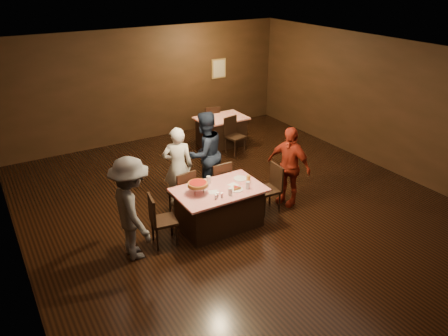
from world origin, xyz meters
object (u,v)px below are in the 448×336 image
(chair_back_near, at_px, (235,136))
(glass_amber, at_px, (248,179))
(diner_navy_hoodie, at_px, (205,154))
(diner_red_shirt, at_px, (289,166))
(diner_white_jacket, at_px, (178,167))
(chair_far_right, at_px, (217,182))
(diner_grey_knit, at_px, (132,209))
(glass_front_right, at_px, (248,185))
(chair_far_left, at_px, (181,192))
(chair_end_left, at_px, (164,220))
(main_table, at_px, (219,208))
(plate_empty, at_px, (240,179))
(chair_back_far, at_px, (210,122))
(back_table, at_px, (221,131))
(pizza_stand, at_px, (198,184))
(chair_end_right, at_px, (268,189))
(glass_back, at_px, (208,180))
(glass_front_left, at_px, (230,192))

(chair_back_near, relative_size, glass_amber, 6.79)
(diner_navy_hoodie, height_order, diner_red_shirt, diner_navy_hoodie)
(chair_back_near, xyz_separation_m, diner_white_jacket, (-2.36, -1.61, 0.34))
(chair_far_right, relative_size, diner_red_shirt, 0.58)
(diner_navy_hoodie, distance_m, diner_grey_knit, 2.48)
(chair_back_near, bearing_deg, glass_front_right, -130.11)
(diner_red_shirt, bearing_deg, glass_amber, -102.75)
(chair_far_left, xyz_separation_m, chair_far_right, (0.80, 0.00, 0.00))
(chair_end_left, distance_m, glass_amber, 1.74)
(chair_far_left, relative_size, diner_white_jacket, 0.58)
(diner_grey_knit, height_order, glass_front_right, diner_grey_knit)
(diner_grey_knit, distance_m, diner_red_shirt, 3.29)
(chair_far_left, height_order, glass_amber, chair_far_left)
(diner_red_shirt, bearing_deg, chair_far_left, -127.59)
(diner_white_jacket, xyz_separation_m, diner_red_shirt, (1.89, -1.10, -0.00))
(diner_white_jacket, distance_m, diner_red_shirt, 2.19)
(main_table, relative_size, plate_empty, 6.40)
(chair_back_far, bearing_deg, main_table, 69.99)
(back_table, relative_size, diner_white_jacket, 0.80)
(diner_red_shirt, xyz_separation_m, plate_empty, (-1.08, 0.09, -0.04))
(chair_back_far, bearing_deg, pizza_stand, 65.40)
(main_table, xyz_separation_m, pizza_stand, (-0.40, 0.05, 0.57))
(diner_navy_hoodie, relative_size, diner_grey_knit, 1.01)
(chair_far_left, distance_m, chair_back_far, 4.15)
(plate_empty, bearing_deg, back_table, 65.03)
(chair_back_far, height_order, glass_amber, chair_back_far)
(back_table, height_order, chair_end_left, chair_end_left)
(chair_far_right, xyz_separation_m, chair_end_right, (0.70, -0.75, 0.00))
(glass_front_right, bearing_deg, chair_back_far, 69.14)
(diner_white_jacket, bearing_deg, chair_end_left, 75.68)
(glass_back, bearing_deg, diner_white_jacket, 103.83)
(glass_back, bearing_deg, diner_navy_hoodie, 64.74)
(chair_end_right, distance_m, glass_back, 1.24)
(main_table, xyz_separation_m, glass_front_right, (0.45, -0.25, 0.46))
(chair_end_right, relative_size, diner_white_jacket, 0.58)
(back_table, distance_m, chair_back_near, 0.71)
(back_table, xyz_separation_m, pizza_stand, (-2.50, -3.42, 0.57))
(back_table, distance_m, chair_end_right, 3.61)
(main_table, xyz_separation_m, chair_far_left, (-0.40, 0.75, 0.09))
(diner_red_shirt, xyz_separation_m, glass_front_left, (-1.58, -0.36, 0.02))
(chair_back_far, relative_size, glass_back, 6.79)
(pizza_stand, xyz_separation_m, glass_front_right, (0.85, -0.30, -0.11))
(diner_white_jacket, distance_m, pizza_stand, 1.13)
(diner_navy_hoodie, distance_m, glass_back, 1.11)
(diner_navy_hoodie, distance_m, glass_amber, 1.36)
(main_table, distance_m, chair_end_right, 1.10)
(diner_navy_hoodie, height_order, diner_grey_knit, diner_navy_hoodie)
(diner_grey_knit, xyz_separation_m, glass_amber, (2.25, 0.01, -0.04))
(main_table, bearing_deg, diner_grey_knit, -177.90)
(main_table, relative_size, glass_back, 11.43)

